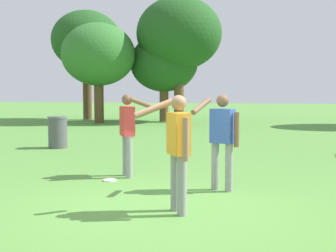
% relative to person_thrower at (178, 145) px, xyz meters
% --- Properties ---
extents(ground_plane, '(120.00, 120.00, 0.00)m').
position_rel_person_thrower_xyz_m(ground_plane, '(-0.32, 0.26, -0.96)').
color(ground_plane, '#568E3D').
extents(person_thrower, '(0.83, 0.53, 1.64)m').
position_rel_person_thrower_xyz_m(person_thrower, '(0.00, 0.00, 0.00)').
color(person_thrower, gray).
rests_on(person_thrower, ground).
extents(person_catcher, '(0.83, 0.53, 1.64)m').
position_rel_person_thrower_xyz_m(person_catcher, '(-1.47, 2.33, 0.00)').
color(person_catcher, gray).
rests_on(person_catcher, ground).
extents(person_bystander, '(0.77, 0.62, 1.64)m').
position_rel_person_thrower_xyz_m(person_bystander, '(0.46, 1.50, 0.00)').
color(person_bystander, gray).
rests_on(person_bystander, ground).
extents(frisbee, '(0.26, 0.26, 0.03)m').
position_rel_person_thrower_xyz_m(frisbee, '(-1.69, 1.86, -0.95)').
color(frisbee, white).
rests_on(frisbee, ground).
extents(trash_can_further_along, '(0.59, 0.59, 0.96)m').
position_rel_person_thrower_xyz_m(trash_can_further_along, '(-4.92, 6.09, -0.48)').
color(trash_can_further_along, '#515156').
rests_on(trash_can_further_along, ground).
extents(tree_tall_left, '(4.20, 4.20, 6.59)m').
position_rel_person_thrower_xyz_m(tree_tall_left, '(-9.43, 18.82, 3.80)').
color(tree_tall_left, brown).
rests_on(tree_tall_left, ground).
extents(tree_broad_center, '(3.98, 3.98, 5.40)m').
position_rel_person_thrower_xyz_m(tree_broad_center, '(-7.67, 16.28, 2.72)').
color(tree_broad_center, brown).
rests_on(tree_broad_center, ground).
extents(tree_far_right, '(3.86, 3.86, 4.99)m').
position_rel_person_thrower_xyz_m(tree_far_right, '(-4.50, 18.30, 2.36)').
color(tree_far_right, brown).
rests_on(tree_far_right, ground).
extents(tree_slender_mid, '(4.71, 4.71, 6.91)m').
position_rel_person_thrower_xyz_m(tree_slender_mid, '(-3.54, 17.86, 3.91)').
color(tree_slender_mid, brown).
rests_on(tree_slender_mid, ground).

